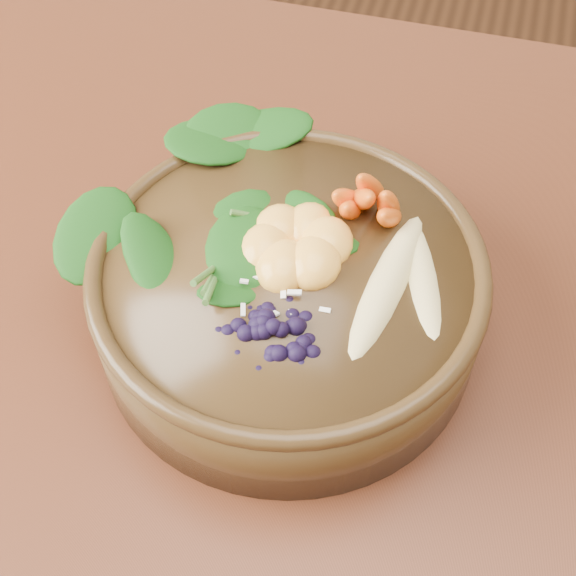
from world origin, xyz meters
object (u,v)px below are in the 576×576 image
kale_heap (247,175)px  mandarin_cluster (296,232)px  stoneware_bowl (288,297)px  carrot_cluster (381,161)px  blueberry_pile (273,315)px  banana_halves (407,267)px

kale_heap → mandarin_cluster: kale_heap is taller
stoneware_bowl → carrot_cluster: bearing=59.0°
kale_heap → blueberry_pile: 0.11m
stoneware_bowl → kale_heap: size_ratio=1.53×
carrot_cluster → mandarin_cluster: size_ratio=0.87×
mandarin_cluster → kale_heap: bearing=140.9°
stoneware_bowl → mandarin_cluster: bearing=86.4°
carrot_cluster → banana_halves: (0.03, -0.06, -0.02)m
carrot_cluster → banana_halves: bearing=-66.9°
stoneware_bowl → banana_halves: 0.09m
kale_heap → carrot_cluster: bearing=13.2°
blueberry_pile → banana_halves: bearing=41.2°
blueberry_pile → kale_heap: bearing=114.5°
stoneware_bowl → banana_halves: bearing=5.4°
banana_halves → mandarin_cluster: mandarin_cluster is taller
banana_halves → mandarin_cluster: (-0.07, 0.01, 0.00)m
mandarin_cluster → blueberry_pile: (0.00, -0.07, 0.00)m
stoneware_bowl → kale_heap: 0.08m
kale_heap → banana_halves: 0.12m
kale_heap → stoneware_bowl: bearing=-50.4°
carrot_cluster → banana_halves: carrot_cluster is taller
kale_heap → banana_halves: bearing=-20.8°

